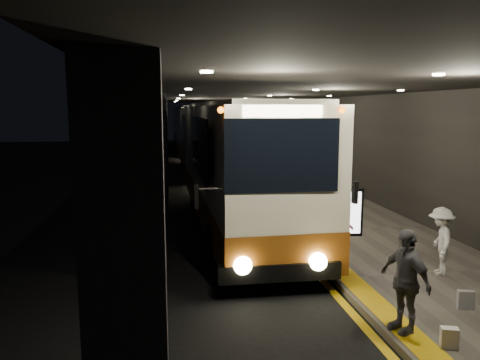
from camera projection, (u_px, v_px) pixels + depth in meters
ground at (209, 248)px, 13.11m from camera, size 90.00×90.00×0.00m
lane_line_white at (150, 211)px, 17.73m from camera, size 0.12×50.00×0.01m
kerb_stripe_yellow at (258, 208)px, 18.35m from camera, size 0.18×50.00×0.01m
sidewalk at (317, 204)px, 18.69m from camera, size 4.50×50.00×0.15m
tactile_strip at (270, 204)px, 18.40m from camera, size 0.50×50.00×0.01m
terminal_wall at (373, 131)px, 18.58m from camera, size 0.10×50.00×6.00m
support_columns at (156, 156)px, 16.46m from camera, size 0.80×24.80×4.40m
canopy at (262, 89)px, 17.67m from camera, size 9.00×50.00×0.40m
coach_main at (236, 169)px, 15.37m from camera, size 2.96×12.74×3.95m
coach_second at (203, 141)px, 29.39m from camera, size 3.10×12.15×3.78m
coach_third at (191, 130)px, 42.96m from camera, size 3.12×12.80×4.00m
passenger_boarding at (343, 232)px, 10.67m from camera, size 0.54×0.73×1.85m
passenger_waiting_white at (441, 241)px, 10.53m from camera, size 0.81×1.10×1.54m
passenger_waiting_grey at (405, 280)px, 7.79m from camera, size 0.83×1.15×1.77m
bag_polka at (465, 300)px, 8.76m from camera, size 0.31×0.20×0.35m
bag_plain at (449, 338)px, 7.33m from camera, size 0.30×0.23×0.33m
info_sign at (344, 214)px, 11.01m from camera, size 0.89×0.21×1.88m
stanchion_post at (312, 227)px, 12.69m from camera, size 0.05×0.05×1.09m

